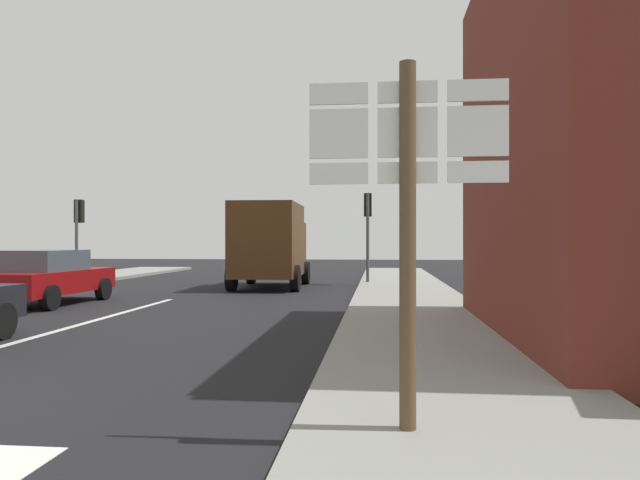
% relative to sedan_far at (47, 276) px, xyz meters
% --- Properties ---
extents(ground_plane, '(80.00, 80.00, 0.00)m').
position_rel_sedan_far_xyz_m(ground_plane, '(2.83, -0.38, -0.76)').
color(ground_plane, black).
extents(sidewalk_right, '(3.17, 44.00, 0.14)m').
position_rel_sedan_far_xyz_m(sidewalk_right, '(9.74, -2.38, -0.69)').
color(sidewalk_right, gray).
rests_on(sidewalk_right, ground).
extents(lane_centre_stripe, '(0.16, 12.00, 0.01)m').
position_rel_sedan_far_xyz_m(lane_centre_stripe, '(2.83, -4.38, -0.75)').
color(lane_centre_stripe, silver).
rests_on(lane_centre_stripe, ground).
extents(sedan_far, '(2.01, 4.22, 1.47)m').
position_rel_sedan_far_xyz_m(sedan_far, '(0.00, 0.00, 0.00)').
color(sedan_far, maroon).
rests_on(sedan_far, ground).
extents(delivery_truck, '(2.57, 5.04, 3.05)m').
position_rel_sedan_far_xyz_m(delivery_truck, '(4.93, 6.18, 0.89)').
color(delivery_truck, '#4C2D14').
rests_on(delivery_truck, ground).
extents(route_sign_post, '(1.66, 0.14, 3.20)m').
position_rel_sedan_far_xyz_m(route_sign_post, '(9.14, -9.91, 1.24)').
color(route_sign_post, brown).
rests_on(route_sign_post, ground).
extents(traffic_light_far_right, '(0.30, 0.49, 3.57)m').
position_rel_sedan_far_xyz_m(traffic_light_far_right, '(8.46, 7.84, 1.89)').
color(traffic_light_far_right, '#47474C').
rests_on(traffic_light_far_right, ground).
extents(traffic_light_far_left, '(0.30, 0.49, 3.33)m').
position_rel_sedan_far_xyz_m(traffic_light_far_left, '(-2.80, 6.82, 1.71)').
color(traffic_light_far_left, '#47474C').
rests_on(traffic_light_far_left, ground).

